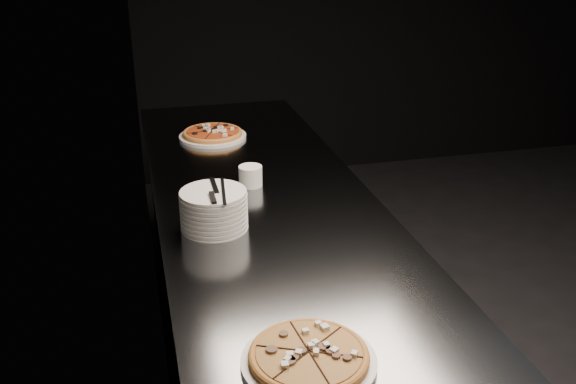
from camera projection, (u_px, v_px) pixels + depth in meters
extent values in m
cube|color=black|center=(142.00, 64.00, 1.91)|extent=(0.02, 5.00, 2.80)
cube|color=slate|center=(267.00, 314.00, 2.37)|extent=(0.70, 2.40, 0.90)
cube|color=slate|center=(265.00, 201.00, 2.19)|extent=(0.74, 2.44, 0.02)
cylinder|color=silver|center=(309.00, 362.00, 1.37)|extent=(0.29, 0.29, 0.01)
cylinder|color=#CA843C|center=(309.00, 357.00, 1.37)|extent=(0.34, 0.34, 0.01)
torus|color=#CA843C|center=(309.00, 355.00, 1.36)|extent=(0.34, 0.34, 0.02)
cylinder|color=gold|center=(309.00, 353.00, 1.36)|extent=(0.30, 0.30, 0.01)
cylinder|color=silver|center=(213.00, 137.00, 2.78)|extent=(0.29, 0.29, 0.01)
cylinder|color=#CA843C|center=(213.00, 134.00, 2.77)|extent=(0.28, 0.28, 0.01)
torus|color=#CA843C|center=(213.00, 133.00, 2.77)|extent=(0.28, 0.28, 0.02)
cylinder|color=#AE3F19|center=(213.00, 132.00, 2.77)|extent=(0.25, 0.25, 0.01)
cylinder|color=silver|center=(215.00, 225.00, 1.98)|extent=(0.20, 0.20, 0.02)
cylinder|color=silver|center=(214.00, 221.00, 1.97)|extent=(0.20, 0.20, 0.02)
cylinder|color=silver|center=(214.00, 216.00, 1.96)|extent=(0.20, 0.20, 0.02)
cylinder|color=silver|center=(214.00, 212.00, 1.96)|extent=(0.20, 0.20, 0.02)
cylinder|color=silver|center=(214.00, 207.00, 1.95)|extent=(0.20, 0.20, 0.02)
cylinder|color=silver|center=(214.00, 203.00, 1.95)|extent=(0.20, 0.20, 0.02)
cylinder|color=silver|center=(213.00, 198.00, 1.94)|extent=(0.20, 0.20, 0.02)
cylinder|color=silver|center=(213.00, 194.00, 1.93)|extent=(0.20, 0.20, 0.02)
cube|color=silver|center=(214.00, 185.00, 1.97)|extent=(0.02, 0.13, 0.00)
cube|color=black|center=(213.00, 198.00, 1.88)|extent=(0.02, 0.08, 0.01)
cube|color=silver|center=(223.00, 191.00, 1.93)|extent=(0.07, 0.20, 0.00)
cylinder|color=silver|center=(250.00, 176.00, 2.27)|extent=(0.08, 0.08, 0.07)
cylinder|color=black|center=(250.00, 169.00, 2.26)|extent=(0.07, 0.07, 0.01)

